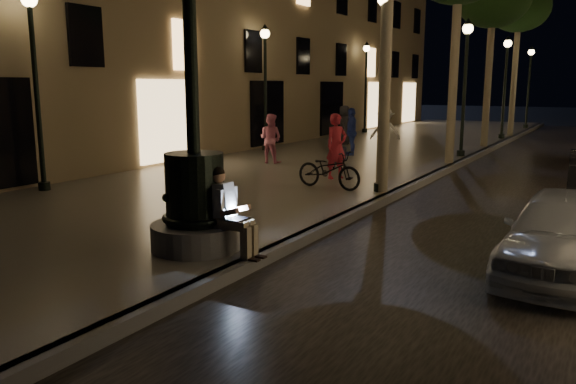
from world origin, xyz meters
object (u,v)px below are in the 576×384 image
Objects in this scene: seated_man_laptop at (227,209)px; lamp_curb_b at (466,70)px; pedestrian_pink at (271,139)px; bicycle at (329,170)px; pedestrian_blue at (351,132)px; lamp_curb_c at (506,74)px; pedestrian_red at (336,146)px; lamp_curb_d at (529,77)px; lamp_left_c at (366,76)px; lamp_curb_a at (383,62)px; lamp_left_b at (265,72)px; pedestrian_dark at (344,125)px; stroller at (338,155)px; pedestrian_white at (385,131)px; car_front at (564,233)px; lamp_left_a at (34,63)px; tree_far at (519,9)px; fountain_lamppost at (195,185)px.

lamp_curb_b is (0.09, 14.00, 2.33)m from seated_man_laptop.
bicycle is (3.71, -3.19, -0.34)m from pedestrian_pink.
pedestrian_blue reaches higher than seated_man_laptop.
pedestrian_red is at bearing -96.71° from lamp_curb_c.
lamp_curb_d is 1.00× the size of lamp_left_c.
seated_man_laptop is 22.12m from lamp_curb_c.
lamp_left_b is at bearing 139.80° from lamp_curb_a.
pedestrian_red is 9.24m from pedestrian_dark.
stroller is 0.58× the size of pedestrian_white.
bicycle is at bearing -92.90° from lamp_curb_d.
car_front is at bearing 25.75° from seated_man_laptop.
lamp_curb_b and lamp_curb_d have the same top height.
lamp_curb_d is 28.33m from car_front.
stroller is 0.58× the size of pedestrian_blue.
tree_far is at bearing 71.93° from lamp_left_a.
lamp_left_b is 8.97m from bicycle.
fountain_lamppost reaches higher than car_front.
pedestrian_blue is at bearing -153.62° from lamp_curb_b.
tree_far is 1.56× the size of lamp_left_a.
pedestrian_dark is at bearing 53.21° from pedestrian_red.
lamp_curb_d is (0.00, 16.00, 0.00)m from lamp_curb_b.
lamp_left_c reaches higher than stroller.
fountain_lamppost is 22.10m from lamp_curb_c.
seated_man_laptop is at bearing -15.92° from lamp_left_a.
lamp_left_c is 17.49m from bicycle.
lamp_left_c is 2.70× the size of bicycle.
pedestrian_blue is at bearing 70.86° from lamp_left_a.
pedestrian_blue is at bearing -69.99° from lamp_left_c.
lamp_curb_d is 1.00× the size of lamp_left_b.
bicycle is at bearing 77.79° from pedestrian_white.
pedestrian_white is at bearing 98.14° from fountain_lamppost.
tree_far is 2.04× the size of car_front.
fountain_lamppost is at bearing -91.34° from lamp_curb_d.
pedestrian_red reaches higher than pedestrian_pink.
lamp_curb_a is 8.15m from lamp_left_a.
stroller is 0.27× the size of car_front.
car_front is 2.06× the size of bicycle.
fountain_lamppost is at bearing -168.28° from bicycle.
lamp_curb_a is 17.50m from lamp_left_c.
pedestrian_pink is at bearing 72.66° from lamp_left_a.
fountain_lamppost is 3.12× the size of pedestrian_dark.
tree_far is at bearing -108.87° from pedestrian_pink.
fountain_lamppost is at bearing 114.96° from pedestrian_pink.
lamp_left_a is at bearing -51.67° from pedestrian_blue.
pedestrian_pink is 0.95× the size of pedestrian_white.
lamp_curb_b is 12.90m from car_front.
lamp_curb_a is at bearing -2.93° from pedestrian_blue.
lamp_curb_d is (0.00, 8.00, 0.00)m from lamp_curb_c.
pedestrian_white is (-0.32, 4.75, 0.35)m from stroller.
lamp_curb_c is at bearing -92.29° from tree_far.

